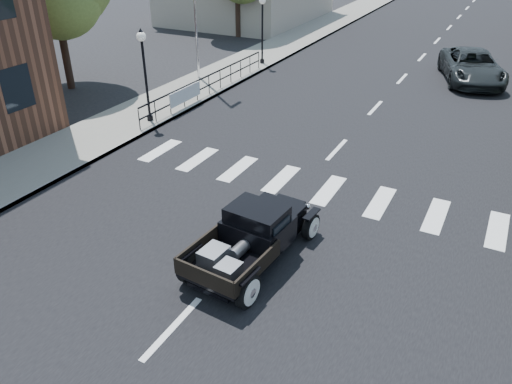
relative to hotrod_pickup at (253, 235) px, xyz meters
The scene contains 10 objects.
ground 0.82m from the hotrod_pickup, 156.07° to the left, with size 120.00×120.00×0.00m, color black.
road 15.18m from the hotrod_pickup, 91.39° to the left, with size 14.00×80.00×0.02m, color black.
road_markings 10.20m from the hotrod_pickup, 92.08° to the left, with size 12.00×60.00×0.06m, color silver, non-canonical shape.
sidewalk_left 17.58m from the hotrod_pickup, 120.32° to the left, with size 3.00×80.00×0.15m, color gray.
railing 12.73m from the hotrod_pickup, 127.04° to the left, with size 0.08×10.00×1.00m, color black, non-canonical shape.
banner 11.15m from the hotrod_pickup, 132.91° to the left, with size 0.04×2.20×0.60m, color silver, non-canonical shape.
lamp_post_b 10.15m from the hotrod_pickup, 142.28° to the left, with size 0.36×0.36×3.60m, color black, non-canonical shape.
lamp_post_c 18.06m from the hotrod_pickup, 116.24° to the left, with size 0.36×0.36×3.60m, color black, non-canonical shape.
hotrod_pickup is the anchor object (origin of this frame).
second_car 18.51m from the hotrod_pickup, 81.49° to the left, with size 2.54×5.51×1.53m, color black.
Camera 1 is at (5.02, -8.91, 7.44)m, focal length 35.00 mm.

